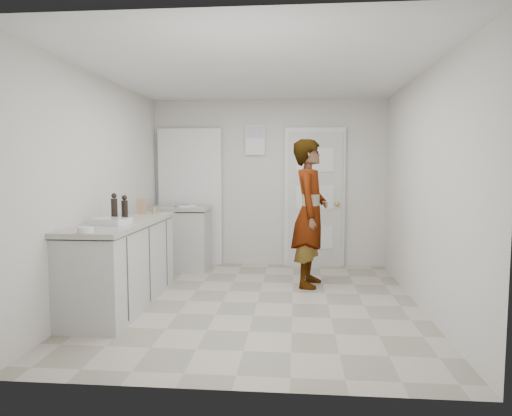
# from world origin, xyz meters

# --- Properties ---
(ground) EXTENTS (4.00, 4.00, 0.00)m
(ground) POSITION_xyz_m (0.00, 0.00, 0.00)
(ground) COLOR gray
(ground) RESTS_ON ground
(room_shell) EXTENTS (4.00, 4.00, 4.00)m
(room_shell) POSITION_xyz_m (-0.17, 1.95, 1.02)
(room_shell) COLOR beige
(room_shell) RESTS_ON ground
(main_counter) EXTENTS (0.64, 1.96, 0.93)m
(main_counter) POSITION_xyz_m (-1.45, -0.20, 0.43)
(main_counter) COLOR #B3B2AE
(main_counter) RESTS_ON ground
(side_counter) EXTENTS (0.84, 0.61, 0.93)m
(side_counter) POSITION_xyz_m (-1.25, 1.55, 0.43)
(side_counter) COLOR #B3B2AE
(side_counter) RESTS_ON ground
(person) EXTENTS (0.55, 0.74, 1.84)m
(person) POSITION_xyz_m (0.60, 0.80, 0.92)
(person) COLOR silver
(person) RESTS_ON ground
(cake_mix_box) EXTENTS (0.13, 0.09, 0.19)m
(cake_mix_box) POSITION_xyz_m (-1.46, 0.47, 1.02)
(cake_mix_box) COLOR #9B704D
(cake_mix_box) RESTS_ON main_counter
(spice_jar) EXTENTS (0.05, 0.05, 0.08)m
(spice_jar) POSITION_xyz_m (-1.33, 0.56, 0.97)
(spice_jar) COLOR #A0865B
(spice_jar) RESTS_ON main_counter
(oil_cruet_a) EXTENTS (0.07, 0.07, 0.27)m
(oil_cruet_a) POSITION_xyz_m (-1.43, -0.14, 1.06)
(oil_cruet_a) COLOR black
(oil_cruet_a) RESTS_ON main_counter
(oil_cruet_b) EXTENTS (0.07, 0.07, 0.30)m
(oil_cruet_b) POSITION_xyz_m (-1.49, -0.28, 1.07)
(oil_cruet_b) COLOR black
(oil_cruet_b) RESTS_ON main_counter
(baking_dish) EXTENTS (0.40, 0.32, 0.06)m
(baking_dish) POSITION_xyz_m (-1.44, -0.51, 0.95)
(baking_dish) COLOR silver
(baking_dish) RESTS_ON main_counter
(egg_bowl) EXTENTS (0.14, 0.14, 0.05)m
(egg_bowl) POSITION_xyz_m (-1.42, -1.10, 0.95)
(egg_bowl) COLOR silver
(egg_bowl) RESTS_ON main_counter
(papers) EXTENTS (0.39, 0.41, 0.01)m
(papers) POSITION_xyz_m (-1.20, 1.62, 0.93)
(papers) COLOR white
(papers) RESTS_ON side_counter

